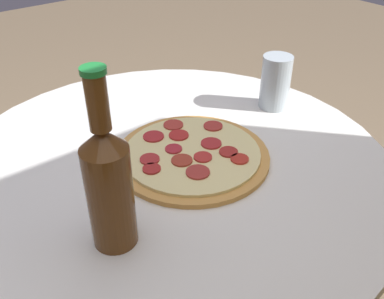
{
  "coord_description": "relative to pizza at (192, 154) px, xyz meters",
  "views": [
    {
      "loc": [
        0.4,
        0.57,
        1.24
      ],
      "look_at": [
        -0.04,
        0.03,
        0.78
      ],
      "focal_mm": 40.0,
      "sensor_mm": 36.0,
      "label": 1
    }
  ],
  "objects": [
    {
      "name": "pizza",
      "position": [
        0.0,
        0.0,
        0.0
      ],
      "size": [
        0.3,
        0.3,
        0.02
      ],
      "color": "#C68E47",
      "rests_on": "table"
    },
    {
      "name": "table",
      "position": [
        0.04,
        -0.03,
        -0.22
      ],
      "size": [
        0.88,
        0.88,
        0.76
      ],
      "color": "silver",
      "rests_on": "ground_plane"
    },
    {
      "name": "beer_bottle",
      "position": [
        0.23,
        0.1,
        0.1
      ],
      "size": [
        0.07,
        0.07,
        0.28
      ],
      "color": "#563314",
      "rests_on": "table"
    },
    {
      "name": "drinking_glass",
      "position": [
        -0.29,
        -0.05,
        0.05
      ],
      "size": [
        0.07,
        0.07,
        0.13
      ],
      "color": "#ADBCC6",
      "rests_on": "table"
    }
  ]
}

